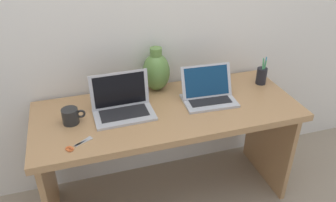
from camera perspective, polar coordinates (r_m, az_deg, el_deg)
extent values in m
plane|color=gray|center=(2.40, 0.00, -15.71)|extent=(6.00, 6.00, 0.00)
cube|color=silver|center=(2.06, -2.95, 15.54)|extent=(4.40, 0.04, 2.40)
cube|color=#AD7F51|center=(1.96, 0.00, -1.76)|extent=(1.54, 0.62, 0.04)
cube|color=#AD7F51|center=(2.13, -19.64, -12.82)|extent=(0.03, 0.53, 0.66)
cube|color=#AD7F51|center=(2.44, 16.71, -5.98)|extent=(0.03, 0.53, 0.66)
cube|color=#B2B2B7|center=(1.90, -7.44, -2.34)|extent=(0.34, 0.22, 0.01)
cube|color=black|center=(1.89, -7.46, -2.11)|extent=(0.27, 0.14, 0.00)
cube|color=#B2B2B7|center=(1.92, -8.23, 1.89)|extent=(0.33, 0.04, 0.21)
cube|color=black|center=(1.92, -8.23, 1.89)|extent=(0.29, 0.04, 0.18)
cube|color=#B2B2B7|center=(2.02, 7.04, -0.01)|extent=(0.32, 0.23, 0.01)
cube|color=black|center=(2.02, 7.05, 0.21)|extent=(0.25, 0.14, 0.00)
cube|color=#B2B2B7|center=(2.03, 6.56, 3.35)|extent=(0.31, 0.11, 0.19)
cube|color=navy|center=(2.03, 6.56, 3.35)|extent=(0.28, 0.09, 0.17)
ellipsoid|color=#5B843D|center=(2.10, -2.00, 4.97)|extent=(0.17, 0.17, 0.24)
cylinder|color=#5B843D|center=(2.05, -2.07, 8.38)|extent=(0.07, 0.07, 0.05)
cylinder|color=black|center=(1.88, -16.27, -2.48)|extent=(0.09, 0.09, 0.09)
torus|color=black|center=(1.88, -14.60, -2.12)|extent=(0.05, 0.01, 0.05)
cylinder|color=black|center=(2.28, 15.60, 4.12)|extent=(0.07, 0.07, 0.11)
cylinder|color=#4CA566|center=(2.27, 16.06, 5.15)|extent=(0.01, 0.02, 0.13)
cylinder|color=#4CA566|center=(2.25, 15.99, 5.26)|extent=(0.04, 0.01, 0.15)
cylinder|color=#338CBF|center=(2.27, 16.09, 5.40)|extent=(0.01, 0.01, 0.15)
cylinder|color=#4CA566|center=(2.25, 15.77, 5.20)|extent=(0.01, 0.01, 0.15)
cube|color=#B7B7BC|center=(1.74, -14.25, -6.69)|extent=(0.09, 0.07, 0.00)
cube|color=#B7B7BC|center=(1.74, -14.15, -6.76)|extent=(0.10, 0.05, 0.00)
torus|color=orange|center=(1.70, -16.27, -7.90)|extent=(0.03, 0.04, 0.01)
torus|color=orange|center=(1.71, -16.49, -7.72)|extent=(0.03, 0.03, 0.01)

